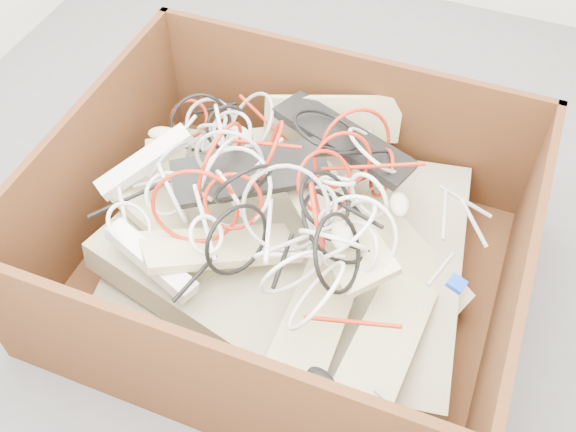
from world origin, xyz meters
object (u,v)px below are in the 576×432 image
(cardboard_box, at_px, (280,254))
(vga_plug, at_px, (457,284))
(power_strip_left, at_px, (144,162))
(power_strip_right, at_px, (151,260))

(cardboard_box, distance_m, vga_plug, 0.57)
(power_strip_left, distance_m, vga_plug, 0.97)
(power_strip_left, height_order, power_strip_right, power_strip_left)
(cardboard_box, height_order, vga_plug, cardboard_box)
(power_strip_right, relative_size, vga_plug, 6.64)
(cardboard_box, bearing_deg, power_strip_left, 179.19)
(power_strip_right, xyz_separation_m, vga_plug, (0.79, 0.22, 0.01))
(power_strip_left, xyz_separation_m, vga_plug, (0.96, -0.07, -0.03))
(cardboard_box, distance_m, power_strip_left, 0.50)
(power_strip_left, relative_size, vga_plug, 6.97)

